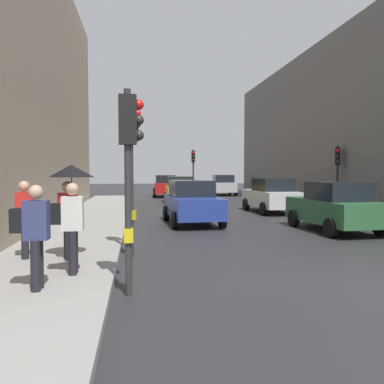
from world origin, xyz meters
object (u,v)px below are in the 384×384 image
traffic_light_near_left (129,154)px  pedestrian_with_grey_backpack (34,231)px  car_red_sedan (166,186)px  car_yellow_taxi (180,190)px  car_white_compact (271,195)px  traffic_light_mid_street (337,167)px  pedestrian_with_black_backpack (70,223)px  pedestrian_in_red_jacket (25,216)px  car_green_estate (335,207)px  car_blue_van (192,202)px  pedestrian_with_umbrella (70,185)px  traffic_light_far_median (193,165)px  car_silver_hatchback (223,185)px  traffic_light_near_right (132,151)px

traffic_light_near_left → pedestrian_with_grey_backpack: traffic_light_near_left is taller
car_red_sedan → car_yellow_taxi: (0.51, -6.84, 0.00)m
car_white_compact → traffic_light_mid_street: bearing=-23.3°
pedestrian_with_black_backpack → pedestrian_in_red_jacket: size_ratio=1.00×
traffic_light_mid_street → traffic_light_near_left: (-9.86, -12.17, 0.12)m
car_green_estate → traffic_light_near_left: bearing=-136.3°
car_yellow_taxi → car_blue_van: 10.83m
pedestrian_with_black_backpack → pedestrian_in_red_jacket: bearing=128.1°
car_blue_van → pedestrian_in_red_jacket: 8.34m
pedestrian_with_grey_backpack → pedestrian_in_red_jacket: 2.78m
car_yellow_taxi → pedestrian_with_umbrella: pedestrian_with_umbrella is taller
car_green_estate → car_blue_van: size_ratio=1.01×
traffic_light_mid_street → pedestrian_with_grey_backpack: (-11.45, -12.19, -1.17)m
traffic_light_far_median → car_blue_van: (-1.95, -14.40, -1.68)m
traffic_light_far_median → car_yellow_taxi: size_ratio=0.88×
car_red_sedan → car_white_compact: 14.43m
car_silver_hatchback → pedestrian_with_black_backpack: 28.74m
pedestrian_with_grey_backpack → pedestrian_in_red_jacket: (-0.83, 2.65, -0.03)m
car_silver_hatchback → pedestrian_with_grey_backpack: (-9.06, -28.45, 0.29)m
car_blue_van → pedestrian_with_grey_backpack: size_ratio=2.43×
pedestrian_with_umbrella → pedestrian_with_black_backpack: size_ratio=1.21×
traffic_light_near_right → traffic_light_far_median: size_ratio=1.03×
car_white_compact → pedestrian_in_red_jacket: 14.29m
traffic_light_near_left → car_silver_hatchback: traffic_light_near_left is taller
traffic_light_near_right → pedestrian_in_red_jacket: 2.92m
car_silver_hatchback → pedestrian_with_black_backpack: bearing=-107.5°
traffic_light_near_right → pedestrian_with_black_backpack: 2.92m
traffic_light_mid_street → pedestrian_with_black_backpack: 15.72m
traffic_light_near_right → car_white_compact: (6.94, 10.17, -1.76)m
traffic_light_near_left → traffic_light_far_median: traffic_light_far_median is taller
pedestrian_with_umbrella → pedestrian_with_grey_backpack: (-0.23, -2.40, -0.68)m
traffic_light_mid_street → traffic_light_far_median: (-5.59, 11.71, 0.23)m
traffic_light_far_median → car_silver_hatchback: traffic_light_far_median is taller
car_blue_van → pedestrian_with_umbrella: 8.06m
traffic_light_far_median → pedestrian_in_red_jacket: bearing=-107.5°
pedestrian_with_grey_backpack → car_red_sedan: bearing=81.7°
traffic_light_near_left → pedestrian_in_red_jacket: 3.81m
car_red_sedan → car_blue_van: 17.65m
traffic_light_near_right → pedestrian_with_umbrella: bearing=-146.9°
car_yellow_taxi → car_white_compact: (4.03, -6.86, 0.00)m
car_silver_hatchback → pedestrian_with_umbrella: (-8.83, -26.05, 0.96)m
car_silver_hatchback → pedestrian_with_grey_backpack: bearing=-107.7°
car_yellow_taxi → pedestrian_with_grey_backpack: bearing=-102.5°
traffic_light_far_median → pedestrian_with_umbrella: bearing=-104.7°
traffic_light_mid_street → car_yellow_taxi: traffic_light_mid_street is taller
car_blue_van → pedestrian_with_grey_backpack: 10.28m
pedestrian_with_grey_backpack → car_green_estate: bearing=38.0°
car_yellow_taxi → car_white_compact: size_ratio=0.99×
traffic_light_far_median → car_white_compact: traffic_light_far_median is taller
pedestrian_with_black_backpack → pedestrian_with_grey_backpack: size_ratio=1.00×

